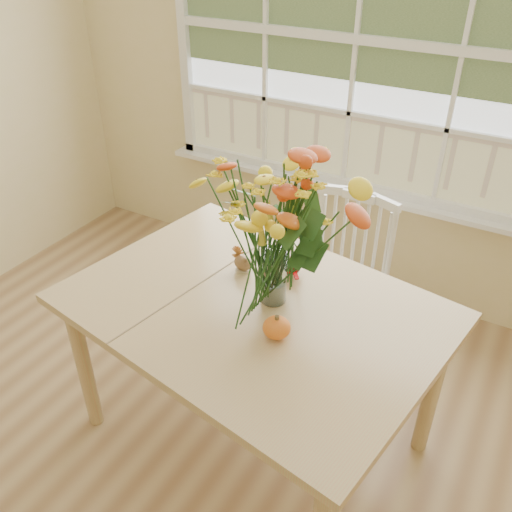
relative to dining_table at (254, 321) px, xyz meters
The scene contains 8 objects.
wall_back 1.58m from the dining_table, 96.95° to the left, with size 4.00×0.02×2.70m, color beige.
window 1.63m from the dining_table, 97.14° to the left, with size 2.42×0.12×1.74m.
dining_table is the anchor object (origin of this frame).
windsor_chair 0.77m from the dining_table, 81.23° to the left, with size 0.45×0.43×0.94m.
flower_vase 0.45m from the dining_table, 48.87° to the left, with size 0.49×0.49×0.58m.
pumpkin 0.26m from the dining_table, 36.75° to the right, with size 0.11×0.11×0.08m, color #EC5A1B.
turkey_figurine 0.27m from the dining_table, 131.37° to the left, with size 0.09×0.07×0.10m.
dark_gourd 0.29m from the dining_table, 82.29° to the left, with size 0.13×0.11×0.08m.
Camera 1 is at (1.04, -0.67, 2.16)m, focal length 38.00 mm.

